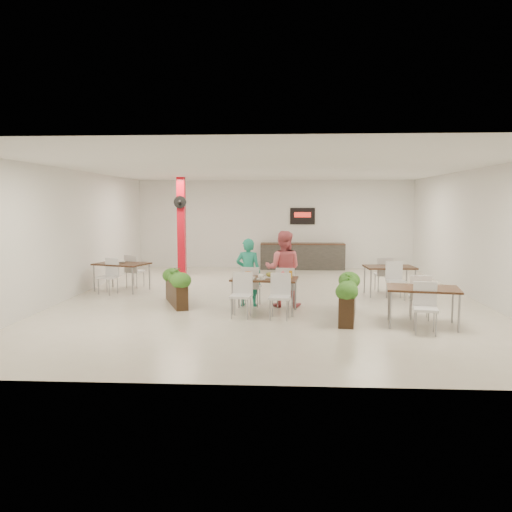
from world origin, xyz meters
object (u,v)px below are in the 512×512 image
(planter_left, at_px, (176,284))
(side_table_b, at_px, (389,271))
(planter_right, at_px, (348,295))
(service_counter, at_px, (302,256))
(side_table_c, at_px, (423,293))
(diner_woman, at_px, (283,269))
(main_table, at_px, (264,283))
(side_table_a, at_px, (122,267))
(diner_man, at_px, (248,272))
(red_column, at_px, (181,226))

(planter_left, xyz_separation_m, side_table_b, (5.22, 1.48, 0.15))
(planter_right, bearing_deg, side_table_b, 62.96)
(service_counter, bearing_deg, planter_left, -116.03)
(planter_left, distance_m, side_table_c, 5.48)
(side_table_b, xyz_separation_m, side_table_c, (-0.05, -3.26, 0.00))
(planter_right, bearing_deg, planter_left, 161.50)
(diner_woman, bearing_deg, side_table_c, 154.07)
(main_table, height_order, diner_woman, diner_woman)
(side_table_b, bearing_deg, side_table_a, 173.99)
(diner_man, bearing_deg, main_table, 127.33)
(main_table, height_order, side_table_c, same)
(side_table_b, height_order, side_table_c, same)
(side_table_c, bearing_deg, side_table_b, 99.29)
(main_table, bearing_deg, side_table_b, 35.15)
(diner_man, bearing_deg, planter_right, 157.03)
(red_column, relative_size, diner_man, 2.04)
(diner_woman, bearing_deg, planter_left, 4.75)
(service_counter, xyz_separation_m, main_table, (-1.10, -7.25, 0.14))
(service_counter, bearing_deg, side_table_a, -136.92)
(planter_left, bearing_deg, service_counter, 63.97)
(planter_right, bearing_deg, red_column, 127.96)
(service_counter, relative_size, planter_left, 1.87)
(side_table_a, bearing_deg, service_counter, 61.58)
(side_table_c, bearing_deg, planter_right, 169.77)
(service_counter, distance_m, diner_woman, 6.65)
(service_counter, relative_size, main_table, 1.72)
(side_table_c, bearing_deg, diner_man, 164.05)
(service_counter, distance_m, planter_right, 7.82)
(service_counter, xyz_separation_m, side_table_b, (2.04, -5.04, 0.14))
(red_column, xyz_separation_m, service_counter, (4.00, 1.86, -1.15))
(diner_man, relative_size, side_table_b, 0.95)
(side_table_c, bearing_deg, side_table_a, 163.27)
(diner_woman, relative_size, planter_right, 0.96)
(service_counter, bearing_deg, side_table_c, -76.51)
(main_table, bearing_deg, side_table_a, 147.52)
(red_column, distance_m, service_counter, 4.56)
(planter_left, height_order, side_table_b, side_table_b)
(side_table_b, bearing_deg, planter_right, -120.55)
(service_counter, xyz_separation_m, diner_woman, (-0.69, -6.60, 0.38))
(main_table, distance_m, planter_right, 1.82)
(main_table, relative_size, diner_woman, 1.01)
(diner_man, height_order, planter_left, diner_man)
(planter_left, xyz_separation_m, side_table_a, (-1.87, 1.79, 0.16))
(diner_man, xyz_separation_m, diner_woman, (0.80, 0.00, 0.09))
(diner_man, bearing_deg, side_table_c, 160.43)
(planter_left, bearing_deg, planter_right, -18.50)
(red_column, xyz_separation_m, side_table_b, (6.04, -3.18, -1.01))
(diner_man, bearing_deg, service_counter, -96.21)
(diner_woman, distance_m, side_table_c, 3.19)
(main_table, relative_size, side_table_c, 1.05)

